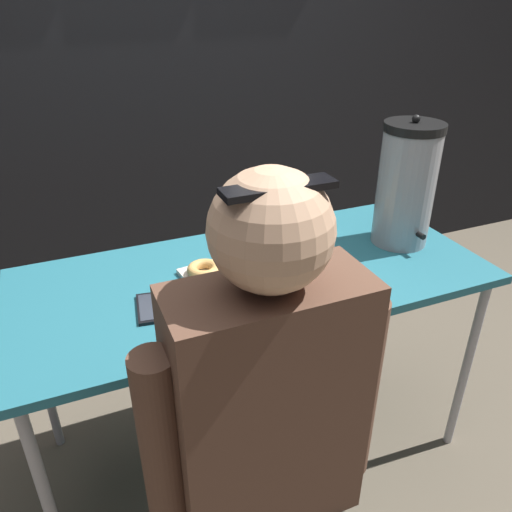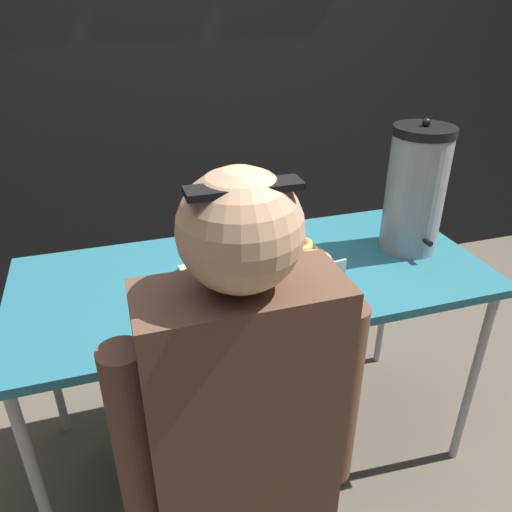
{
  "view_description": "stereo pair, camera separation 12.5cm",
  "coord_description": "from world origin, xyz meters",
  "px_view_note": "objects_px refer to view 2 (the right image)",
  "views": [
    {
      "loc": [
        -0.52,
        -1.27,
        1.58
      ],
      "look_at": [
        0.01,
        0.0,
        0.83
      ],
      "focal_mm": 35.0,
      "sensor_mm": 36.0,
      "label": 1
    },
    {
      "loc": [
        -0.41,
        -1.32,
        1.58
      ],
      "look_at": [
        0.01,
        0.0,
        0.83
      ],
      "focal_mm": 35.0,
      "sensor_mm": 36.0,
      "label": 2
    }
  ],
  "objects_px": {
    "cell_phone": "(147,302)",
    "coffee_urn": "(415,190)",
    "donut_box": "(261,266)",
    "person_seated": "(244,452)"
  },
  "relations": [
    {
      "from": "coffee_urn",
      "to": "person_seated",
      "type": "distance_m",
      "value": 1.01
    },
    {
      "from": "coffee_urn",
      "to": "cell_phone",
      "type": "height_order",
      "value": "coffee_urn"
    },
    {
      "from": "person_seated",
      "to": "coffee_urn",
      "type": "bearing_deg",
      "value": -143.34
    },
    {
      "from": "coffee_urn",
      "to": "cell_phone",
      "type": "bearing_deg",
      "value": -174.49
    },
    {
      "from": "cell_phone",
      "to": "coffee_urn",
      "type": "bearing_deg",
      "value": 13.42
    },
    {
      "from": "cell_phone",
      "to": "person_seated",
      "type": "xyz_separation_m",
      "value": [
        0.15,
        -0.48,
        -0.13
      ]
    },
    {
      "from": "cell_phone",
      "to": "donut_box",
      "type": "bearing_deg",
      "value": 18.89
    },
    {
      "from": "donut_box",
      "to": "person_seated",
      "type": "relative_size",
      "value": 0.39
    },
    {
      "from": "donut_box",
      "to": "cell_phone",
      "type": "bearing_deg",
      "value": -176.84
    },
    {
      "from": "coffee_urn",
      "to": "donut_box",
      "type": "bearing_deg",
      "value": -178.3
    }
  ]
}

